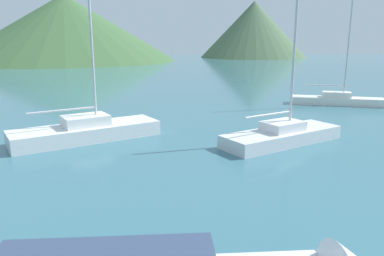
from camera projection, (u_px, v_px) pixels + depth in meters
sailboat_inner at (86, 130)px, 18.99m from camera, size 7.53×5.26×8.27m
sailboat_middle at (336, 99)px, 29.11m from camera, size 7.05×3.66×10.80m
sailboat_outer at (282, 134)px, 18.40m from camera, size 6.67×4.71×7.77m
hill_west at (66, 28)px, 86.16m from camera, size 50.30×50.30×14.93m
hill_central at (254, 30)px, 102.68m from camera, size 28.97×28.97×15.03m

